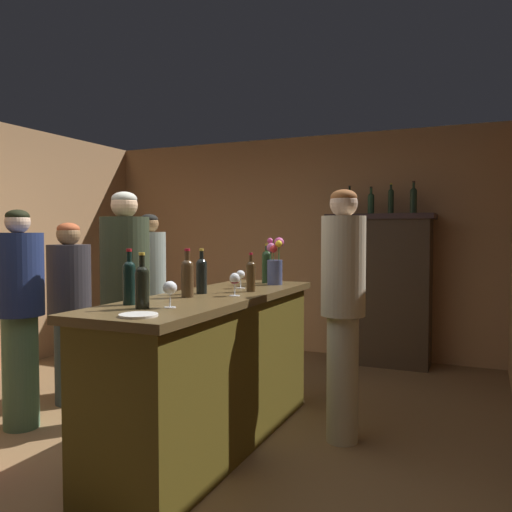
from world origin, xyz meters
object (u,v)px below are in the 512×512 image
wine_bottle_pinot (267,265)px  display_cabinet (380,286)px  patron_tall (150,291)px  wine_bottle_riesling (142,284)px  patron_by_cabinet (125,296)px  wine_bottle_malbec (202,274)px  bartender (343,302)px  bar_counter (212,370)px  wine_bottle_syrah (129,280)px  wine_bottle_merlot (251,275)px  display_bottle_left (350,202)px  cheese_plate (138,315)px  display_bottle_center (391,200)px  wine_glass_mid (235,280)px  patron_redhead (19,309)px  display_bottle_midright (413,199)px  flower_arrangement (275,263)px  wine_glass_rear (240,275)px  wine_glass_front (170,289)px  patron_near_entrance (70,305)px  display_bottle_midleft (371,202)px  wine_bottle_rose (187,276)px

wine_bottle_pinot → display_cabinet: bearing=71.5°
display_cabinet → patron_tall: size_ratio=1.02×
wine_bottle_riesling → patron_by_cabinet: bearing=132.3°
wine_bottle_malbec → bartender: (0.88, 0.41, -0.19)m
bar_counter → wine_bottle_syrah: 0.93m
wine_bottle_pinot → wine_bottle_merlot: bearing=-77.3°
display_bottle_left → display_cabinet: bearing=-0.0°
wine_bottle_merlot → display_bottle_left: display_bottle_left is taller
wine_bottle_merlot → patron_tall: bearing=152.7°
cheese_plate → display_bottle_center: size_ratio=0.58×
display_bottle_center → wine_glass_mid: bearing=-101.7°
patron_redhead → bartender: 2.37m
cheese_plate → display_bottle_midright: 3.85m
wine_glass_mid → patron_redhead: patron_redhead is taller
flower_arrangement → display_bottle_center: display_bottle_center is taller
wine_glass_rear → display_bottle_center: display_bottle_center is taller
wine_bottle_syrah → patron_by_cabinet: patron_by_cabinet is taller
wine_bottle_merlot → patron_by_cabinet: size_ratio=0.16×
display_bottle_left → flower_arrangement: bearing=-94.3°
bar_counter → patron_by_cabinet: patron_by_cabinet is taller
cheese_plate → wine_glass_front: bearing=93.8°
display_cabinet → patron_near_entrance: 3.24m
wine_bottle_syrah → bartender: 1.46m
display_bottle_midleft → patron_by_cabinet: bearing=-117.7°
wine_bottle_rose → flower_arrangement: (0.21, 0.99, 0.03)m
patron_near_entrance → display_cabinet: bearing=81.4°
wine_bottle_rose → patron_by_cabinet: size_ratio=0.18×
wine_bottle_rose → patron_tall: (-1.11, 1.16, -0.27)m
display_bottle_midleft → bartender: display_bottle_midleft is taller
display_cabinet → display_bottle_midright: size_ratio=4.79×
display_bottle_midright → flower_arrangement: bearing=-113.6°
wine_bottle_syrah → patron_by_cabinet: bearing=129.2°
wine_bottle_merlot → patron_near_entrance: bearing=178.9°
wine_bottle_riesling → cheese_plate: bearing=-58.0°
display_bottle_center → patron_near_entrance: 3.45m
wine_bottle_malbec → wine_glass_mid: bearing=-6.1°
wine_bottle_merlot → wine_glass_rear: 0.24m
wine_bottle_merlot → display_bottle_left: bearing=87.3°
wine_bottle_malbec → patron_redhead: (-1.37, -0.30, -0.28)m
wine_bottle_syrah → wine_bottle_riesling: bearing=-31.4°
bartender → bar_counter: bearing=12.2°
flower_arrangement → display_bottle_midright: display_bottle_midright is taller
wine_glass_front → display_bottle_center: 3.48m
display_cabinet → wine_bottle_syrah: (-0.83, -3.34, 0.32)m
wine_glass_rear → display_bottle_midleft: bearing=77.2°
patron_tall → wine_bottle_rose: bearing=15.0°
wine_glass_front → wine_glass_mid: size_ratio=0.97×
display_bottle_left → bartender: 2.48m
wine_glass_front → display_bottle_center: bearing=78.9°
display_cabinet → flower_arrangement: bearing=-104.4°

